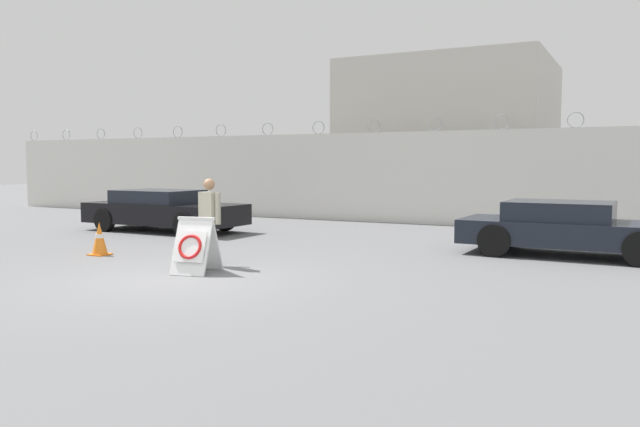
{
  "coord_description": "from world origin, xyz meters",
  "views": [
    {
      "loc": [
        6.88,
        -8.17,
        1.95
      ],
      "look_at": [
        1.37,
        2.55,
        0.98
      ],
      "focal_mm": 35.0,
      "sensor_mm": 36.0,
      "label": 1
    }
  ],
  "objects_px": {
    "barricade_sign": "(195,245)",
    "traffic_cone_near": "(100,239)",
    "parked_car_front_coupe": "(163,210)",
    "parked_car_far_side": "(567,228)",
    "security_guard": "(210,218)"
  },
  "relations": [
    {
      "from": "barricade_sign",
      "to": "traffic_cone_near",
      "type": "height_order",
      "value": "barricade_sign"
    },
    {
      "from": "traffic_cone_near",
      "to": "parked_car_front_coupe",
      "type": "height_order",
      "value": "parked_car_front_coupe"
    },
    {
      "from": "barricade_sign",
      "to": "parked_car_front_coupe",
      "type": "relative_size",
      "value": 0.21
    },
    {
      "from": "parked_car_far_side",
      "to": "parked_car_front_coupe",
      "type": "bearing_deg",
      "value": -177.9
    },
    {
      "from": "security_guard",
      "to": "parked_car_far_side",
      "type": "distance_m",
      "value": 7.41
    },
    {
      "from": "security_guard",
      "to": "parked_car_far_side",
      "type": "bearing_deg",
      "value": -126.26
    },
    {
      "from": "security_guard",
      "to": "parked_car_front_coupe",
      "type": "relative_size",
      "value": 0.35
    },
    {
      "from": "traffic_cone_near",
      "to": "parked_car_far_side",
      "type": "xyz_separation_m",
      "value": [
        8.85,
        4.41,
        0.24
      ]
    },
    {
      "from": "security_guard",
      "to": "traffic_cone_near",
      "type": "bearing_deg",
      "value": 16.21
    },
    {
      "from": "barricade_sign",
      "to": "parked_car_far_side",
      "type": "distance_m",
      "value": 7.7
    },
    {
      "from": "parked_car_front_coupe",
      "to": "parked_car_far_side",
      "type": "height_order",
      "value": "parked_car_front_coupe"
    },
    {
      "from": "security_guard",
      "to": "parked_car_far_side",
      "type": "height_order",
      "value": "security_guard"
    },
    {
      "from": "parked_car_front_coupe",
      "to": "security_guard",
      "type": "bearing_deg",
      "value": -40.14
    },
    {
      "from": "parked_car_front_coupe",
      "to": "parked_car_far_side",
      "type": "relative_size",
      "value": 1.08
    },
    {
      "from": "barricade_sign",
      "to": "security_guard",
      "type": "distance_m",
      "value": 0.92
    }
  ]
}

